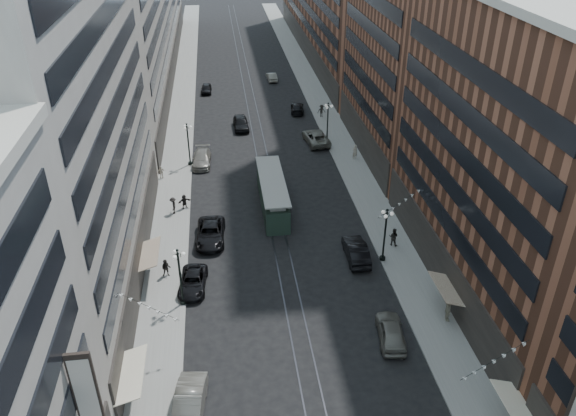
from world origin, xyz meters
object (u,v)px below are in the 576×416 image
car_1 (189,405)px  car_8 (202,159)px  car_9 (206,89)px  car_13 (241,123)px  pedestrian_4 (448,311)px  car_10 (356,251)px  pedestrian_2 (166,268)px  lamppost_se_far (385,233)px  pedestrian_6 (161,172)px  streetcar (272,194)px  car_11 (316,137)px  lamppost_sw_mid (188,143)px  pedestrian_7 (393,237)px  pedestrian_9 (321,111)px  lamppost_se_mid (328,121)px  lamppost_sw_far (180,275)px  pedestrian_8 (355,152)px  car_14 (272,77)px  car_4 (391,331)px  car_12 (297,108)px  pedestrian_5 (184,201)px  car_2 (193,282)px  car_7 (210,233)px  pedestrian_extra_0 (173,205)px

car_1 → car_8: 38.73m
car_9 → car_13: car_13 is taller
pedestrian_4 → car_13: size_ratio=0.38×
car_9 → car_10: bearing=-72.2°
pedestrian_2 → lamppost_se_far: bearing=2.2°
lamppost_se_far → pedestrian_6: bearing=137.8°
car_1 → pedestrian_2: 15.72m
streetcar → pedestrian_2: streetcar is taller
car_11 → lamppost_sw_mid: bearing=9.8°
car_1 → pedestrian_7: size_ratio=2.89×
car_1 → pedestrian_9: pedestrian_9 is taller
car_11 → lamppost_se_mid: bearing=178.0°
lamppost_sw_far → pedestrian_8: (20.87, 26.09, -1.98)m
car_8 → pedestrian_7: 28.00m
lamppost_se_far → car_14: size_ratio=1.29×
lamppost_sw_mid → car_10: lamppost_sw_mid is taller
car_4 → car_8: bearing=-58.6°
car_13 → car_12: bearing=30.4°
pedestrian_5 → lamppost_se_far: bearing=-55.6°
lamppost_sw_mid → pedestrian_7: bearing=-45.9°
streetcar → car_4: streetcar is taller
pedestrian_2 → pedestrian_7: bearing=8.2°
lamppost_sw_mid → pedestrian_6: size_ratio=3.48×
car_8 → car_11: car_11 is taller
lamppost_sw_far → pedestrian_8: size_ratio=2.87×
car_2 → car_14: bearing=82.9°
pedestrian_4 → car_10: bearing=39.0°
lamppost_sw_mid → car_14: (13.70, 33.18, -2.39)m
car_10 → car_14: size_ratio=1.24×
car_9 → car_10: car_10 is taller
car_10 → pedestrian_5: bearing=-33.8°
lamppost_se_far → car_14: lamppost_se_far is taller
lamppost_se_far → car_1: bearing=-138.6°
car_8 → pedestrian_9: 22.67m
car_2 → car_7: bearing=83.3°
streetcar → car_2: size_ratio=2.45×
car_12 → car_14: 16.35m
car_13 → pedestrian_5: (-7.35, -22.16, 0.07)m
lamppost_se_mid → car_13: 13.21m
lamppost_se_far → pedestrian_extra_0: 22.90m
lamppost_sw_mid → car_13: bearing=58.2°
car_10 → lamppost_se_far: bearing=165.1°
car_7 → car_10: 14.45m
car_13 → car_7: bearing=-101.0°
car_4 → pedestrian_2: pedestrian_2 is taller
pedestrian_2 → pedestrian_extra_0: 11.17m
lamppost_se_mid → pedestrian_5: bearing=-139.8°
car_1 → pedestrian_2: bearing=106.0°
car_13 → pedestrian_6: bearing=-127.0°
pedestrian_4 → pedestrian_extra_0: size_ratio=1.04×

